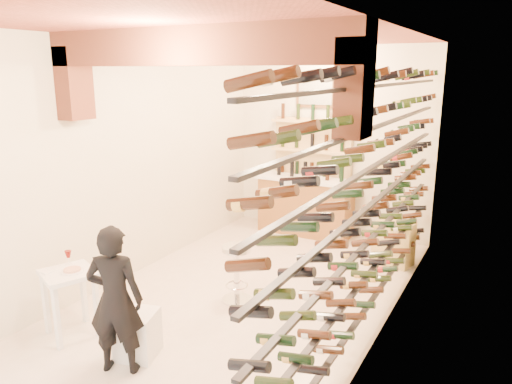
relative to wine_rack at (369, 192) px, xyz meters
The scene contains 11 objects.
ground 2.18m from the wine_rack, behind, with size 6.00×6.00×0.00m, color beige.
room_shell 1.70m from the wine_rack, behind, with size 3.52×6.02×3.21m.
wine_rack is the anchor object (origin of this frame).
back_counter 3.38m from the wine_rack, 124.66° to the left, with size 1.70×0.62×1.29m.
back_shelving 3.44m from the wine_rack, 122.37° to the left, with size 1.40×0.31×2.73m.
tasting_table 3.33m from the wine_rack, 147.60° to the right, with size 0.67×0.67×0.89m.
white_stool 2.79m from the wine_rack, 137.04° to the right, with size 0.38×0.38×0.47m, color white.
person 2.77m from the wine_rack, 132.77° to the right, with size 0.53×0.35×1.45m, color black.
chrome_barstool 1.92m from the wine_rack, behind, with size 0.37×0.37×0.72m.
crate_lower 2.42m from the wine_rack, 93.78° to the left, with size 0.53×0.37×0.32m, color tan.
crate_upper 2.26m from the wine_rack, 93.78° to the left, with size 0.54×0.37×0.32m, color tan.
Camera 1 is at (2.87, -4.94, 2.80)m, focal length 34.16 mm.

